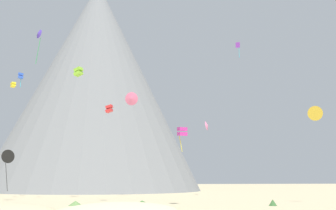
{
  "coord_description": "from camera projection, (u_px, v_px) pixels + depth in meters",
  "views": [
    {
      "loc": [
        -7.62,
        -36.64,
        3.73
      ],
      "look_at": [
        3.3,
        32.09,
        15.2
      ],
      "focal_mm": 46.88,
      "sensor_mm": 36.0,
      "label": 1
    }
  ],
  "objects": [
    {
      "name": "bush_near_left",
      "position": [
        273.0,
        203.0,
        57.56
      ],
      "size": [
        1.54,
        1.54,
        0.85
      ],
      "primitive_type": "cone",
      "rotation": [
        0.0,
        0.0,
        5.39
      ],
      "color": "#386633",
      "rests_on": "ground_plane"
    },
    {
      "name": "bush_scatter_east",
      "position": [
        142.0,
        203.0,
        59.41
      ],
      "size": [
        2.98,
        2.98,
        0.61
      ],
      "primitive_type": "cone",
      "rotation": [
        0.0,
        0.0,
        5.26
      ],
      "color": "#477238",
      "rests_on": "ground_plane"
    },
    {
      "name": "bush_near_right",
      "position": [
        75.0,
        203.0,
        57.87
      ],
      "size": [
        1.9,
        1.9,
        0.65
      ],
      "primitive_type": "cone",
      "rotation": [
        0.0,
        0.0,
        1.56
      ],
      "color": "#668C4C",
      "rests_on": "ground_plane"
    },
    {
      "name": "rock_massif",
      "position": [
        99.0,
        93.0,
        127.77
      ],
      "size": [
        75.82,
        75.82,
        61.59
      ],
      "color": "slate",
      "rests_on": "ground_plane"
    },
    {
      "name": "kite_violet_high",
      "position": [
        238.0,
        46.0,
        83.35
      ],
      "size": [
        0.71,
        0.8,
        3.02
      ],
      "rotation": [
        0.0,
        0.0,
        4.72
      ],
      "color": "purple"
    },
    {
      "name": "kite_indigo_high",
      "position": [
        38.0,
        34.0,
        73.58
      ],
      "size": [
        1.41,
        1.63,
        6.02
      ],
      "rotation": [
        0.0,
        0.0,
        5.33
      ],
      "color": "#5138B2"
    },
    {
      "name": "kite_gold_low",
      "position": [
        315.0,
        113.0,
        63.88
      ],
      "size": [
        2.02,
        1.58,
        2.17
      ],
      "rotation": [
        0.0,
        0.0,
        2.54
      ],
      "color": "gold"
    },
    {
      "name": "kite_yellow_mid",
      "position": [
        13.0,
        85.0,
        76.8
      ],
      "size": [
        1.04,
        1.06,
        0.94
      ],
      "rotation": [
        0.0,
        0.0,
        3.66
      ],
      "color": "yellow"
    },
    {
      "name": "kite_blue_mid",
      "position": [
        21.0,
        76.0,
        82.39
      ],
      "size": [
        1.13,
        1.09,
        2.76
      ],
      "rotation": [
        0.0,
        0.0,
        1.76
      ],
      "color": "blue"
    },
    {
      "name": "kite_red_low",
      "position": [
        109.0,
        109.0,
        66.24
      ],
      "size": [
        1.25,
        1.2,
        1.24
      ],
      "rotation": [
        0.0,
        0.0,
        1.22
      ],
      "color": "red"
    },
    {
      "name": "kite_lime_mid",
      "position": [
        78.0,
        72.0,
        77.6
      ],
      "size": [
        1.77,
        1.73,
        1.6
      ],
      "rotation": [
        0.0,
        0.0,
        1.02
      ],
      "color": "#8CD133"
    },
    {
      "name": "kite_black_low",
      "position": [
        8.0,
        157.0,
        70.56
      ],
      "size": [
        2.25,
        0.96,
        6.62
      ],
      "rotation": [
        0.0,
        0.0,
        2.94
      ],
      "color": "black"
    },
    {
      "name": "kite_magenta_low",
      "position": [
        182.0,
        132.0,
        59.41
      ],
      "size": [
        1.29,
        1.32,
        3.37
      ],
      "rotation": [
        0.0,
        0.0,
        0.17
      ],
      "color": "#D1339E"
    },
    {
      "name": "kite_rainbow_mid",
      "position": [
        131.0,
        99.0,
        85.63
      ],
      "size": [
        2.63,
        1.46,
        2.6
      ],
      "rotation": [
        0.0,
        0.0,
        5.93
      ],
      "color": "#E5668C"
    },
    {
      "name": "kite_pink_mid",
      "position": [
        207.0,
        126.0,
        89.86
      ],
      "size": [
        1.54,
        2.05,
        1.96
      ],
      "rotation": [
        0.0,
        0.0,
        1.09
      ],
      "color": "pink"
    }
  ]
}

